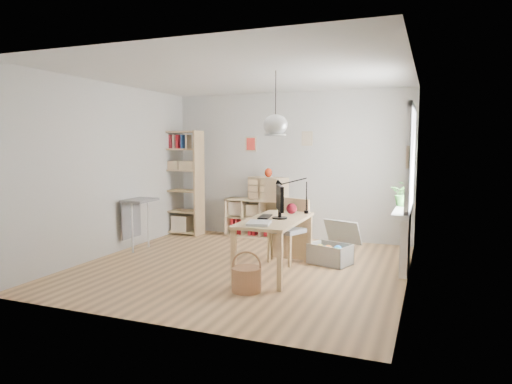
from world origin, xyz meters
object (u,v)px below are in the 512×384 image
(chair, at_px, (291,226))
(drawer_chest, at_px, (268,188))
(storage_chest, at_px, (333,250))
(desk, at_px, (275,226))
(cube_shelf, at_px, (262,221))
(monitor, at_px, (280,200))
(tall_bookshelf, at_px, (181,178))

(chair, bearing_deg, drawer_chest, 142.54)
(drawer_chest, bearing_deg, storage_chest, -18.89)
(storage_chest, bearing_deg, desk, -108.23)
(cube_shelf, relative_size, chair, 1.49)
(monitor, bearing_deg, tall_bookshelf, 119.32)
(chair, bearing_deg, tall_bookshelf, 175.67)
(desk, height_order, tall_bookshelf, tall_bookshelf)
(desk, relative_size, chair, 1.60)
(desk, height_order, cube_shelf, desk)
(storage_chest, xyz_separation_m, monitor, (-0.57, -0.77, 0.80))
(cube_shelf, xyz_separation_m, drawer_chest, (0.14, -0.04, 0.63))
(cube_shelf, distance_m, storage_chest, 2.18)
(storage_chest, bearing_deg, cube_shelf, 158.45)
(tall_bookshelf, height_order, chair, tall_bookshelf)
(monitor, bearing_deg, cube_shelf, 91.38)
(desk, distance_m, drawer_chest, 2.38)
(chair, xyz_separation_m, monitor, (0.04, -0.63, 0.47))
(desk, xyz_separation_m, cube_shelf, (-1.02, 2.23, -0.36))
(desk, xyz_separation_m, storage_chest, (0.62, 0.81, -0.46))
(drawer_chest, bearing_deg, desk, -44.32)
(monitor, height_order, drawer_chest, monitor)
(chair, relative_size, storage_chest, 1.17)
(tall_bookshelf, xyz_separation_m, drawer_chest, (1.70, 0.24, -0.16))
(cube_shelf, distance_m, chair, 1.89)
(monitor, bearing_deg, desk, -171.38)
(desk, distance_m, chair, 0.68)
(chair, distance_m, monitor, 0.79)
(tall_bookshelf, xyz_separation_m, chair, (2.60, -1.28, -0.55))
(tall_bookshelf, relative_size, drawer_chest, 2.73)
(tall_bookshelf, relative_size, chair, 2.13)
(desk, distance_m, monitor, 0.35)
(cube_shelf, relative_size, drawer_chest, 1.91)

